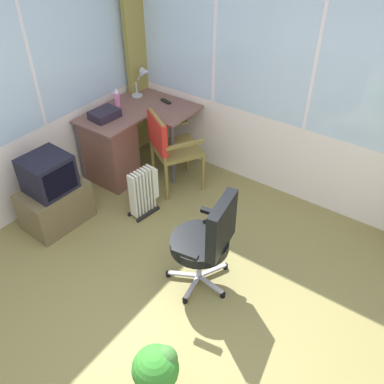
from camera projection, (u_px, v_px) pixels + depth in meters
The scene contains 13 objects.
ground at pixel (175, 334), 3.36m from camera, with size 5.36×5.39×0.06m, color olive.
east_window_panel at pixel (314, 81), 3.94m from camera, with size 0.07×4.39×2.70m.
curtain_corner at pixel (137, 46), 4.84m from camera, with size 0.33×0.07×2.60m, color olive.
desk at pixel (113, 147), 4.77m from camera, with size 1.15×0.98×0.77m.
desk_lamp at pixel (143, 77), 4.90m from camera, with size 0.23×0.20×0.35m.
tv_remote at pixel (166, 101), 4.87m from camera, with size 0.04×0.15×0.02m, color black.
spray_bottle at pixel (117, 97), 4.74m from camera, with size 0.06×0.06×0.22m.
paper_tray at pixel (105, 114), 4.54m from camera, with size 0.30×0.23×0.09m, color #241E2B.
wooden_armchair at pixel (166, 142), 4.52m from camera, with size 0.66×0.66×0.92m.
office_chair at pixel (208, 238), 3.42m from camera, with size 0.62×0.57×0.95m.
tv_on_stand at pixel (53, 195), 4.18m from camera, with size 0.66×0.47×0.79m.
space_heater at pixel (144, 191), 4.36m from camera, with size 0.36×0.21×0.54m.
potted_plant at pixel (157, 369), 2.83m from camera, with size 0.32×0.32×0.43m.
Camera 1 is at (-1.51, -1.24, 2.94)m, focal length 39.18 mm.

